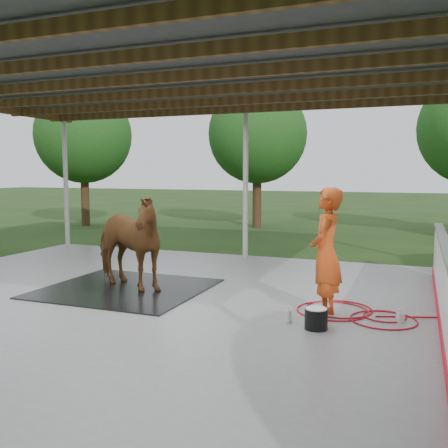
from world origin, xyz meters
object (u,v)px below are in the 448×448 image
(dasher_board, at_px, (446,293))
(wash_bucket, at_px, (316,318))
(horse, at_px, (125,242))
(handler, at_px, (326,253))

(dasher_board, bearing_deg, wash_bucket, -160.83)
(dasher_board, bearing_deg, horse, 174.76)
(dasher_board, distance_m, wash_bucket, 1.85)
(dasher_board, xyz_separation_m, handler, (-1.70, 0.05, 0.46))
(horse, relative_size, wash_bucket, 6.45)
(dasher_board, xyz_separation_m, horse, (-5.59, 0.51, 0.38))
(dasher_board, xyz_separation_m, wash_bucket, (-1.71, -0.60, -0.39))
(horse, height_order, wash_bucket, horse)
(horse, bearing_deg, dasher_board, -74.77)
(handler, bearing_deg, dasher_board, 89.99)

